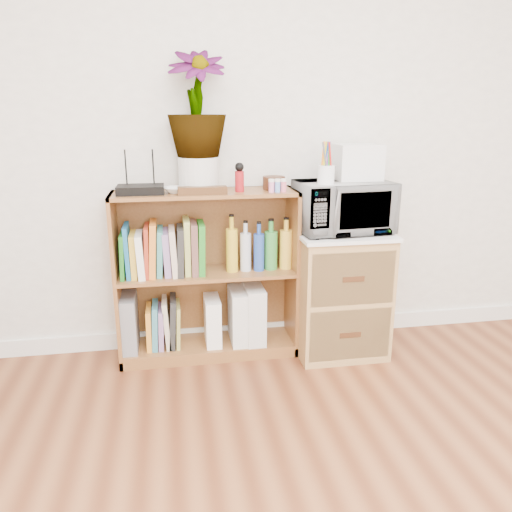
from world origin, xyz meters
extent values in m
cube|color=white|center=(0.00, 2.24, 0.05)|extent=(4.00, 0.02, 0.10)
cube|color=brown|center=(-0.35, 2.10, 0.47)|extent=(1.00, 0.30, 0.95)
cube|color=#9E7542|center=(0.40, 2.02, 0.35)|extent=(0.50, 0.45, 0.70)
imported|color=white|center=(0.40, 2.02, 0.86)|extent=(0.53, 0.38, 0.28)
cylinder|color=white|center=(0.27, 1.93, 1.05)|extent=(0.09, 0.09, 0.10)
cube|color=silver|center=(0.49, 2.08, 1.09)|extent=(0.24, 0.20, 0.19)
cube|color=black|center=(-0.68, 2.08, 0.97)|extent=(0.24, 0.16, 0.04)
imported|color=silver|center=(-0.50, 2.07, 0.97)|extent=(0.13, 0.13, 0.03)
cylinder|color=silver|center=(-0.38, 2.12, 1.04)|extent=(0.21, 0.21, 0.18)
imported|color=#3C7B31|center=(-0.38, 2.12, 1.40)|extent=(0.30, 0.30, 0.54)
cube|color=#3C2510|center=(-0.37, 2.00, 0.97)|extent=(0.25, 0.06, 0.04)
cylinder|color=maroon|center=(-0.17, 2.06, 1.00)|extent=(0.05, 0.05, 0.11)
cylinder|color=#3A1C10|center=(0.03, 2.11, 0.99)|extent=(0.12, 0.12, 0.07)
cube|color=pink|center=(0.03, 2.01, 0.98)|extent=(0.12, 0.04, 0.06)
cube|color=slate|center=(-0.80, 2.10, 0.23)|extent=(0.09, 0.25, 0.31)
cube|color=white|center=(-0.33, 2.09, 0.21)|extent=(0.09, 0.22, 0.27)
cube|color=silver|center=(-0.18, 2.09, 0.23)|extent=(0.10, 0.25, 0.31)
cube|color=silver|center=(-0.09, 2.09, 0.24)|extent=(0.10, 0.27, 0.33)
cube|color=#1D6F1F|center=(-0.80, 2.10, 0.62)|extent=(0.03, 0.20, 0.24)
cube|color=#175C8E|center=(-0.77, 2.10, 0.64)|extent=(0.03, 0.20, 0.28)
cube|color=gold|center=(-0.74, 2.10, 0.62)|extent=(0.03, 0.20, 0.24)
cube|color=white|center=(-0.71, 2.10, 0.62)|extent=(0.04, 0.20, 0.24)
cube|color=#A5321C|center=(-0.67, 2.10, 0.64)|extent=(0.03, 0.20, 0.28)
cube|color=orange|center=(-0.64, 2.10, 0.65)|extent=(0.05, 0.20, 0.30)
cube|color=teal|center=(-0.60, 2.10, 0.63)|extent=(0.04, 0.20, 0.25)
cube|color=#8C6FA7|center=(-0.57, 2.10, 0.62)|extent=(0.04, 0.20, 0.24)
cube|color=beige|center=(-0.53, 2.10, 0.63)|extent=(0.04, 0.20, 0.26)
cube|color=#272727|center=(-0.49, 2.10, 0.63)|extent=(0.04, 0.20, 0.26)
cube|color=#B4BC57|center=(-0.46, 2.10, 0.65)|extent=(0.03, 0.20, 0.30)
cube|color=brown|center=(-0.42, 2.10, 0.64)|extent=(0.04, 0.20, 0.29)
cube|color=#237E21|center=(-0.38, 2.10, 0.64)|extent=(0.04, 0.20, 0.28)
cylinder|color=gold|center=(-0.21, 2.10, 0.66)|extent=(0.07, 0.07, 0.31)
cylinder|color=silver|center=(-0.13, 2.10, 0.64)|extent=(0.06, 0.06, 0.27)
cylinder|color=#2348A7|center=(-0.06, 2.10, 0.63)|extent=(0.06, 0.06, 0.27)
cylinder|color=green|center=(0.01, 2.10, 0.64)|extent=(0.07, 0.07, 0.28)
cylinder|color=gold|center=(0.10, 2.10, 0.64)|extent=(0.07, 0.07, 0.28)
cube|color=orange|center=(-0.69, 2.10, 0.19)|extent=(0.03, 0.19, 0.24)
cube|color=teal|center=(-0.65, 2.10, 0.20)|extent=(0.04, 0.19, 0.25)
cube|color=#8C679A|center=(-0.62, 2.10, 0.19)|extent=(0.04, 0.19, 0.23)
cube|color=beige|center=(-0.59, 2.10, 0.21)|extent=(0.04, 0.19, 0.28)
cube|color=#252525|center=(-0.55, 2.10, 0.21)|extent=(0.05, 0.19, 0.29)
cube|color=#9D9948|center=(-0.52, 2.10, 0.19)|extent=(0.03, 0.19, 0.25)
camera|label=1|loc=(-0.53, -0.57, 1.36)|focal=35.00mm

